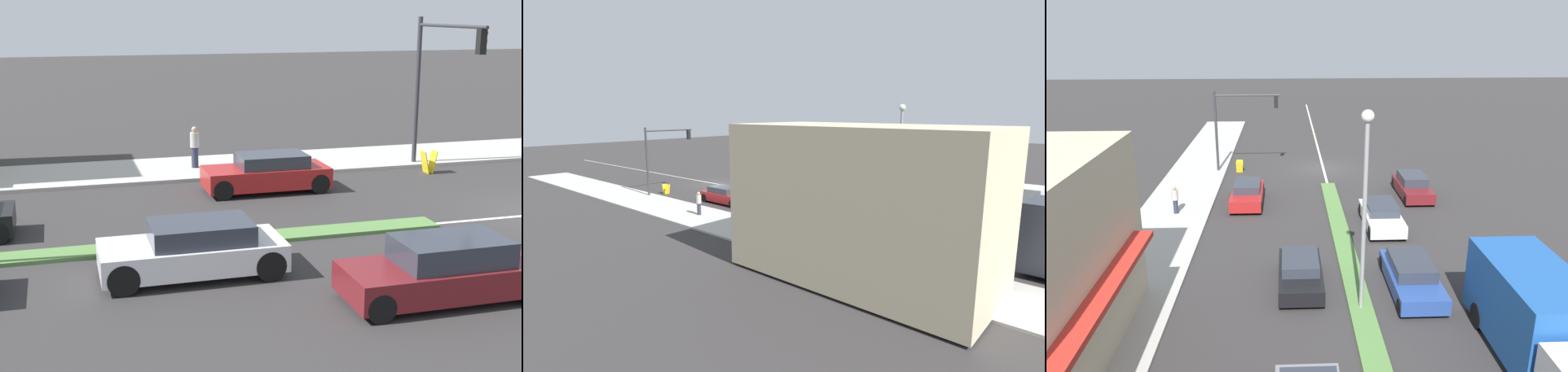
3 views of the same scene
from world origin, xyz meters
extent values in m
plane|color=#333030|center=(0.00, 18.00, 0.00)|extent=(160.00, 160.00, 0.00)
cube|color=#B2AFA8|center=(9.00, 18.50, 0.06)|extent=(4.00, 73.00, 0.12)
cube|color=beige|center=(0.00, 0.00, 0.00)|extent=(0.16, 60.00, 0.01)
cube|color=red|center=(7.91, 22.79, 2.92)|extent=(0.70, 8.46, 0.20)
cylinder|color=#333338|center=(7.55, 0.67, 2.92)|extent=(0.18, 0.18, 5.60)
cylinder|color=#333338|center=(5.30, 0.67, 5.42)|extent=(4.50, 0.12, 0.12)
cube|color=black|center=(3.35, 0.67, 4.97)|extent=(0.28, 0.24, 0.84)
sphere|color=red|center=(3.35, 0.54, 5.24)|extent=(0.18, 0.18, 0.18)
sphere|color=gold|center=(3.35, 0.54, 4.97)|extent=(0.18, 0.18, 0.18)
sphere|color=green|center=(3.35, 0.54, 4.70)|extent=(0.18, 0.18, 0.18)
cylinder|color=gray|center=(0.00, 19.25, 3.60)|extent=(0.16, 0.16, 7.00)
sphere|color=silver|center=(0.00, 19.25, 7.25)|extent=(0.44, 0.44, 0.44)
cylinder|color=#282D42|center=(8.83, 9.19, 0.51)|extent=(0.26, 0.26, 0.78)
cylinder|color=#B7B2A8|center=(8.83, 9.19, 1.19)|extent=(0.34, 0.34, 0.57)
sphere|color=tan|center=(8.83, 9.19, 1.58)|extent=(0.22, 0.22, 0.22)
cube|color=yellow|center=(6.02, 0.70, 0.43)|extent=(0.45, 0.21, 0.84)
cube|color=yellow|center=(6.02, 1.02, 0.43)|extent=(0.45, 0.21, 0.84)
cube|color=#1E519E|center=(-5.00, 21.85, 1.57)|extent=(2.40, 5.10, 2.60)
cylinder|color=black|center=(-6.08, 20.60, 0.45)|extent=(0.28, 0.90, 0.90)
cylinder|color=black|center=(-3.92, 20.60, 0.45)|extent=(0.28, 0.90, 0.90)
cube|color=#284793|center=(-2.20, 17.97, 0.48)|extent=(1.81, 4.40, 0.60)
cube|color=#2D333D|center=(-2.20, 17.75, 1.02)|extent=(1.54, 2.42, 0.49)
cylinder|color=black|center=(-3.01, 19.74, 0.32)|extent=(0.22, 0.65, 0.65)
cylinder|color=black|center=(-1.39, 19.74, 0.32)|extent=(0.22, 0.65, 0.65)
cylinder|color=black|center=(-3.01, 16.19, 0.32)|extent=(0.22, 0.65, 0.65)
cylinder|color=black|center=(-1.39, 16.19, 0.32)|extent=(0.22, 0.65, 0.65)
cube|color=#AD1E1E|center=(5.00, 7.50, 0.51)|extent=(1.77, 4.16, 0.66)
cube|color=#2D333D|center=(5.00, 7.29, 1.06)|extent=(1.50, 2.29, 0.44)
cylinder|color=black|center=(4.22, 9.15, 0.33)|extent=(0.22, 0.66, 0.66)
cylinder|color=black|center=(5.78, 9.15, 0.33)|extent=(0.22, 0.66, 0.66)
cylinder|color=black|center=(4.22, 5.85, 0.33)|extent=(0.22, 0.66, 0.66)
cylinder|color=black|center=(5.78, 5.85, 0.33)|extent=(0.22, 0.66, 0.66)
cube|color=black|center=(2.20, 17.40, 0.47)|extent=(1.73, 3.93, 0.60)
cube|color=#2D333D|center=(2.20, 17.20, 0.98)|extent=(1.47, 2.16, 0.42)
cylinder|color=black|center=(1.44, 18.96, 0.30)|extent=(0.22, 0.61, 0.61)
cylinder|color=black|center=(2.96, 18.96, 0.30)|extent=(0.22, 0.61, 0.61)
cylinder|color=black|center=(1.44, 15.83, 0.30)|extent=(0.22, 0.61, 0.61)
cylinder|color=black|center=(2.96, 15.83, 0.30)|extent=(0.22, 0.61, 0.61)
cube|color=maroon|center=(-5.00, 6.56, 0.48)|extent=(1.73, 4.24, 0.63)
cube|color=#2D333D|center=(-5.00, 6.35, 1.07)|extent=(1.47, 2.33, 0.54)
cylinder|color=black|center=(-5.77, 8.28, 0.31)|extent=(0.22, 0.61, 0.61)
cylinder|color=black|center=(-4.23, 8.28, 0.31)|extent=(0.22, 0.61, 0.61)
cylinder|color=black|center=(-5.77, 4.84, 0.31)|extent=(0.22, 0.61, 0.61)
cylinder|color=black|center=(-4.23, 4.84, 0.31)|extent=(0.22, 0.61, 0.61)
cube|color=silver|center=(-2.20, 11.36, 0.51)|extent=(1.80, 4.21, 0.62)
cube|color=#2D333D|center=(-2.20, 11.15, 1.05)|extent=(1.53, 2.32, 0.46)
cylinder|color=black|center=(-3.00, 13.00, 0.36)|extent=(0.22, 0.71, 0.71)
cylinder|color=black|center=(-1.40, 13.00, 0.36)|extent=(0.22, 0.71, 0.71)
cylinder|color=black|center=(-3.00, 9.71, 0.36)|extent=(0.22, 0.71, 0.71)
cylinder|color=black|center=(-1.40, 9.71, 0.36)|extent=(0.22, 0.71, 0.71)
camera|label=1|loc=(-17.84, 14.14, 6.02)|focal=50.00mm
camera|label=2|loc=(25.05, 31.16, 6.99)|focal=28.00mm
camera|label=3|loc=(2.72, 35.76, 10.21)|focal=35.00mm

